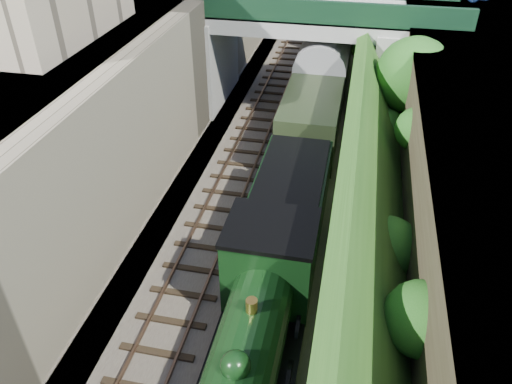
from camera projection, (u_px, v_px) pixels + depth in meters
trackbed at (291, 137)px, 28.06m from camera, size 10.00×90.00×0.20m
retaining_wall at (193, 71)px, 27.06m from camera, size 1.00×90.00×7.00m
street_plateau_left at (133, 67)px, 27.65m from camera, size 6.00×90.00×7.00m
street_plateau_right at (483, 102)px, 24.71m from camera, size 8.00×90.00×6.25m
embankment_slope at (388, 111)px, 24.87m from camera, size 4.65×90.00×6.36m
track_left at (256, 131)px, 28.32m from camera, size 2.50×90.00×0.20m
track_right at (313, 137)px, 27.77m from camera, size 2.50×90.00×0.20m
road_bridge at (320, 45)px, 28.84m from camera, size 16.00×6.40×7.25m
tree at (415, 78)px, 23.32m from camera, size 3.60×3.80×6.60m
locomotive at (251, 349)px, 14.07m from camera, size 3.10×10.22×3.83m
tender at (290, 206)px, 20.14m from camera, size 2.70×6.00×3.05m
coach_front at (322, 79)px, 30.01m from camera, size 2.90×18.00×3.70m
coach_middle at (343, 1)px, 45.11m from camera, size 2.90×18.00×3.70m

